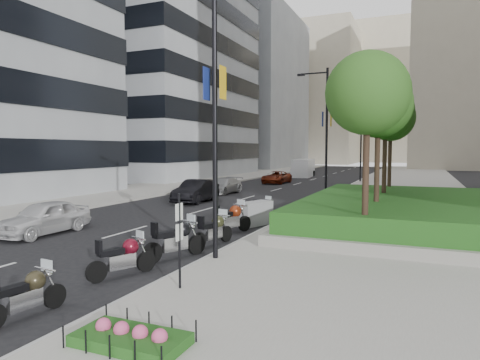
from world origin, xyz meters
The scene contains 32 objects.
ground centered at (0.00, 0.00, 0.00)m, with size 160.00×160.00×0.00m, color black.
sidewalk_right centered at (9.00, 30.00, 0.07)m, with size 10.00×100.00×0.15m, color #9E9B93.
sidewalk_left centered at (-12.00, 30.00, 0.07)m, with size 8.00×100.00×0.15m, color #9E9B93.
lane_edge centered at (3.70, 30.00, 0.01)m, with size 0.12×100.00×0.01m, color silver.
lane_centre centered at (-1.50, 30.00, 0.01)m, with size 0.12×100.00×0.01m, color silver.
building_grey_mid centered at (-24.00, 38.00, 20.00)m, with size 22.00×26.00×40.00m, color gray.
building_grey_far centered at (-24.00, 70.00, 15.00)m, with size 22.00×26.00×30.00m, color gray.
building_cream_left centered at (-18.00, 100.00, 17.00)m, with size 26.00×24.00×34.00m, color #B7AD93.
building_cream_centre centered at (2.00, 120.00, 19.00)m, with size 30.00×24.00×38.00m, color #B7AD93.
planter centered at (10.00, 10.00, 0.35)m, with size 10.00×14.00×0.40m, color gray.
hedge centered at (10.00, 10.00, 0.95)m, with size 9.40×13.40×0.80m, color #274D16.
flower_bed centered at (5.60, -5.00, 0.25)m, with size 2.00×1.00×0.20m, color #274D16.
tree_0 centered at (8.50, 4.00, 5.42)m, with size 2.80×2.80×6.30m.
tree_1 centered at (8.50, 8.00, 5.42)m, with size 2.80×2.80×6.30m.
tree_2 centered at (8.50, 12.00, 5.42)m, with size 2.80×2.80×6.30m.
tree_3 centered at (8.50, 16.00, 5.42)m, with size 2.80×2.80×6.30m.
lamp_post_0 centered at (4.14, 1.00, 5.07)m, with size 2.34×0.45×9.00m.
lamp_post_1 centered at (4.14, 18.00, 5.07)m, with size 2.34×0.45×9.00m.
lamp_post_2 centered at (4.14, 36.00, 5.07)m, with size 2.34×0.45×9.00m.
parking_sign centered at (4.80, -2.00, 1.46)m, with size 0.06×0.32×2.50m.
motorcycle_0 centered at (2.61, -4.57, 0.52)m, with size 0.66×1.96×0.98m.
motorcycle_1 centered at (2.59, -1.36, 0.56)m, with size 1.01×1.99×1.05m.
motorcycle_2 centered at (2.91, 0.93, 0.64)m, with size 1.16×2.24×1.19m.
motorcycle_3 centered at (3.18, 3.15, 0.59)m, with size 0.76×2.19×1.10m.
motorcycle_4 centered at (2.88, 5.37, 0.64)m, with size 1.10×2.29×1.20m.
motorcycle_5 centered at (3.12, 7.56, 0.56)m, with size 1.32×1.99×1.12m.
motorcycle_6 centered at (2.82, 9.53, 0.52)m, with size 0.72×1.93×0.97m.
car_a centered at (-4.32, 2.22, 0.71)m, with size 1.68×4.18×1.42m, color silver.
car_b centered at (-3.73, 14.33, 0.76)m, with size 1.61×4.61×1.52m, color black.
car_c centered at (-4.39, 20.11, 0.63)m, with size 1.78×4.37×1.27m, color #B4B4B6.
car_d centered at (-3.66, 31.61, 0.64)m, with size 2.11×4.58×1.27m, color maroon.
delivery_van centered at (-3.70, 42.78, 1.06)m, with size 2.45×5.57×2.28m.
Camera 1 is at (10.20, -10.95, 3.58)m, focal length 32.00 mm.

